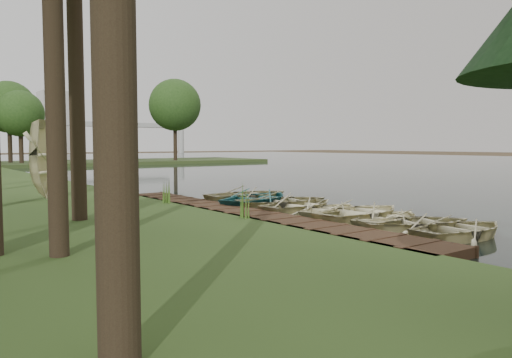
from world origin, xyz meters
TOP-DOWN VIEW (x-y plane):
  - ground at (0.00, 0.00)m, footprint 300.00×300.00m
  - water at (30.00, 20.00)m, footprint 130.00×200.00m
  - boardwalk at (-1.60, 0.00)m, footprint 1.60×16.00m
  - peninsula at (8.00, 50.00)m, footprint 50.00×14.00m
  - far_trees at (4.67, 50.00)m, footprint 45.60×5.60m
  - bridge at (12.31, 120.00)m, footprint 95.90×4.00m
  - building_a at (30.00, 140.00)m, footprint 10.00×8.00m
  - rowboat_0 at (1.04, -6.50)m, footprint 3.44×2.59m
  - rowboat_1 at (0.89, -5.19)m, footprint 4.07×3.59m
  - rowboat_2 at (1.11, -4.02)m, footprint 3.56×2.86m
  - rowboat_3 at (1.11, -2.90)m, footprint 3.98×2.99m
  - rowboat_4 at (1.13, -1.48)m, footprint 3.63×3.06m
  - rowboat_5 at (0.90, -0.09)m, footprint 3.82×2.96m
  - rowboat_6 at (1.03, 1.04)m, footprint 4.30×3.51m
  - rowboat_7 at (0.74, 2.31)m, footprint 4.76×4.14m
  - rowboat_8 at (1.25, 3.68)m, footprint 4.08×3.00m
  - stored_rowboat at (-6.18, 8.00)m, footprint 4.08×3.92m
  - reeds_0 at (-2.60, -1.28)m, footprint 0.60×0.60m
  - reeds_1 at (-2.60, 3.85)m, footprint 0.60×0.60m
  - reeds_2 at (-3.26, 6.97)m, footprint 0.60×0.60m
  - reeds_3 at (-4.28, 6.34)m, footprint 0.60×0.60m

SIDE VIEW (x-z plane):
  - ground at x=0.00m, z-range 0.00..0.00m
  - water at x=30.00m, z-range 0.00..0.05m
  - boardwalk at x=-1.60m, z-range 0.00..0.30m
  - peninsula at x=8.00m, z-range 0.00..0.45m
  - rowboat_4 at x=1.13m, z-range 0.05..0.69m
  - rowboat_2 at x=1.11m, z-range 0.05..0.71m
  - rowboat_0 at x=1.04m, z-range 0.05..0.73m
  - rowboat_1 at x=0.89m, z-range 0.05..0.75m
  - rowboat_5 at x=0.90m, z-range 0.05..0.78m
  - rowboat_3 at x=1.11m, z-range 0.05..0.83m
  - rowboat_6 at x=1.03m, z-range 0.05..0.83m
  - rowboat_8 at x=1.25m, z-range 0.05..0.87m
  - rowboat_7 at x=0.74m, z-range 0.05..0.88m
  - stored_rowboat at x=-6.18m, z-range 0.30..0.99m
  - reeds_1 at x=-2.60m, z-range 0.30..1.21m
  - reeds_3 at x=-4.28m, z-range 0.30..1.24m
  - reeds_2 at x=-3.26m, z-range 0.30..1.29m
  - reeds_0 at x=-2.60m, z-range 0.30..1.31m
  - far_trees at x=4.67m, z-range 2.03..10.83m
  - bridge at x=12.31m, z-range 2.78..11.38m
  - building_a at x=30.00m, z-range 0.00..18.00m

